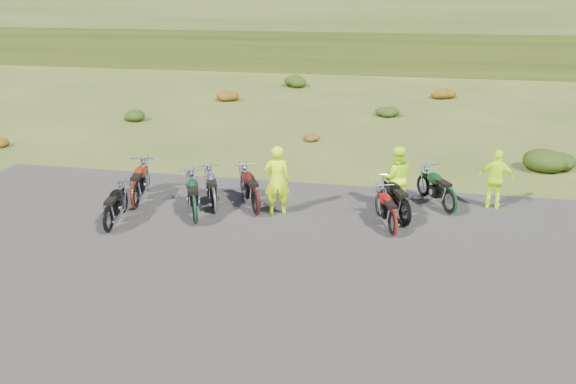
% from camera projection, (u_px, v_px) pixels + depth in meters
% --- Properties ---
extents(ground, '(300.00, 300.00, 0.00)m').
position_uv_depth(ground, '(267.00, 234.00, 14.26)').
color(ground, '#364918').
rests_on(ground, ground).
extents(gravel_pad, '(20.00, 12.00, 0.04)m').
position_uv_depth(gravel_pad, '(246.00, 270.00, 12.42)').
color(gravel_pad, black).
rests_on(gravel_pad, ground).
extents(hill_slope, '(300.00, 45.97, 9.37)m').
position_uv_depth(hill_slope, '(374.00, 45.00, 60.29)').
color(hill_slope, '#293812').
rests_on(hill_slope, ground).
extents(hill_plateau, '(300.00, 90.00, 9.17)m').
position_uv_depth(hill_plateau, '(390.00, 17.00, 115.52)').
color(hill_plateau, '#293812').
rests_on(hill_plateau, ground).
extents(shrub_0, '(0.77, 0.77, 0.45)m').
position_uv_depth(shrub_0, '(3.00, 141.00, 21.92)').
color(shrub_0, brown).
rests_on(shrub_0, ground).
extents(shrub_1, '(1.03, 1.03, 0.61)m').
position_uv_depth(shrub_1, '(133.00, 114.00, 26.23)').
color(shrub_1, '#1E360D').
rests_on(shrub_1, ground).
extents(shrub_2, '(1.30, 1.30, 0.77)m').
position_uv_depth(shrub_2, '(226.00, 94.00, 30.55)').
color(shrub_2, brown).
rests_on(shrub_2, ground).
extents(shrub_3, '(1.56, 1.56, 0.92)m').
position_uv_depth(shrub_3, '(296.00, 80.00, 34.87)').
color(shrub_3, '#1E360D').
rests_on(shrub_3, ground).
extents(shrub_4, '(0.77, 0.77, 0.45)m').
position_uv_depth(shrub_4, '(309.00, 136.00, 22.73)').
color(shrub_4, brown).
rests_on(shrub_4, ground).
extents(shrub_5, '(1.03, 1.03, 0.61)m').
position_uv_depth(shrub_5, '(386.00, 110.00, 27.04)').
color(shrub_5, '#1E360D').
rests_on(shrub_5, ground).
extents(shrub_6, '(1.30, 1.30, 0.77)m').
position_uv_depth(shrub_6, '(442.00, 92.00, 31.36)').
color(shrub_6, brown).
rests_on(shrub_6, ground).
extents(shrub_7, '(1.56, 1.56, 0.92)m').
position_uv_depth(shrub_7, '(551.00, 156.00, 19.11)').
color(shrub_7, '#1E360D').
rests_on(shrub_7, ground).
extents(motorcycle_0, '(1.00, 2.04, 1.02)m').
position_uv_depth(motorcycle_0, '(110.00, 233.00, 14.30)').
color(motorcycle_0, black).
rests_on(motorcycle_0, ground).
extents(motorcycle_1, '(1.20, 2.28, 1.14)m').
position_uv_depth(motorcycle_1, '(136.00, 209.00, 15.83)').
color(motorcycle_1, maroon).
rests_on(motorcycle_1, ground).
extents(motorcycle_2, '(1.54, 2.28, 1.14)m').
position_uv_depth(motorcycle_2, '(196.00, 225.00, 14.80)').
color(motorcycle_2, '#0D321B').
rests_on(motorcycle_2, ground).
extents(motorcycle_3, '(1.43, 2.09, 1.04)m').
position_uv_depth(motorcycle_3, '(215.00, 213.00, 15.56)').
color(motorcycle_3, '#A7A7AC').
rests_on(motorcycle_3, ground).
extents(motorcycle_4, '(1.66, 2.24, 1.13)m').
position_uv_depth(motorcycle_4, '(256.00, 216.00, 15.37)').
color(motorcycle_4, '#410C0A').
rests_on(motorcycle_4, ground).
extents(motorcycle_5, '(1.44, 2.17, 1.08)m').
position_uv_depth(motorcycle_5, '(404.00, 226.00, 14.70)').
color(motorcycle_5, black).
rests_on(motorcycle_5, ground).
extents(motorcycle_6, '(1.18, 2.01, 1.00)m').
position_uv_depth(motorcycle_6, '(392.00, 236.00, 14.12)').
color(motorcycle_6, maroon).
rests_on(motorcycle_6, ground).
extents(motorcycle_7, '(1.60, 2.15, 1.09)m').
position_uv_depth(motorcycle_7, '(448.00, 214.00, 15.45)').
color(motorcycle_7, black).
rests_on(motorcycle_7, ground).
extents(person_middle, '(0.80, 0.63, 1.93)m').
position_uv_depth(person_middle, '(277.00, 181.00, 15.12)').
color(person_middle, '#C8FF0D').
rests_on(person_middle, ground).
extents(person_right_a, '(0.97, 0.82, 1.78)m').
position_uv_depth(person_right_a, '(396.00, 178.00, 15.59)').
color(person_right_a, '#C8FF0D').
rests_on(person_right_a, ground).
extents(person_right_b, '(1.05, 0.61, 1.69)m').
position_uv_depth(person_right_b, '(496.00, 180.00, 15.59)').
color(person_right_b, '#C8FF0D').
rests_on(person_right_b, ground).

